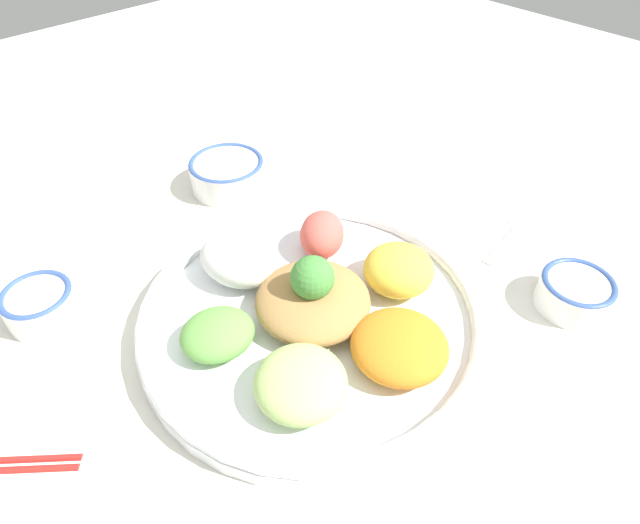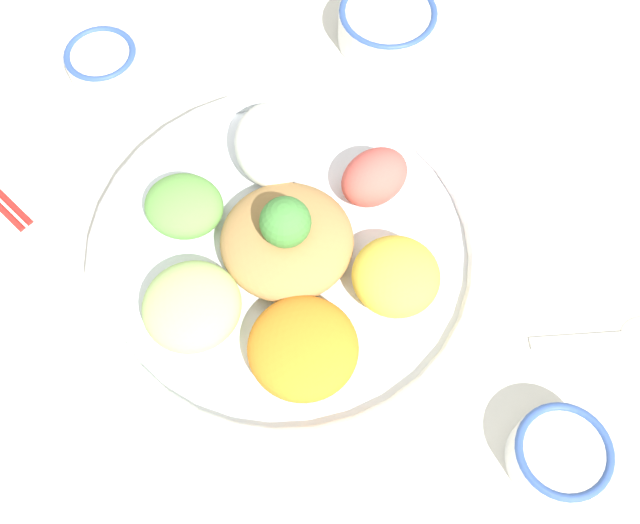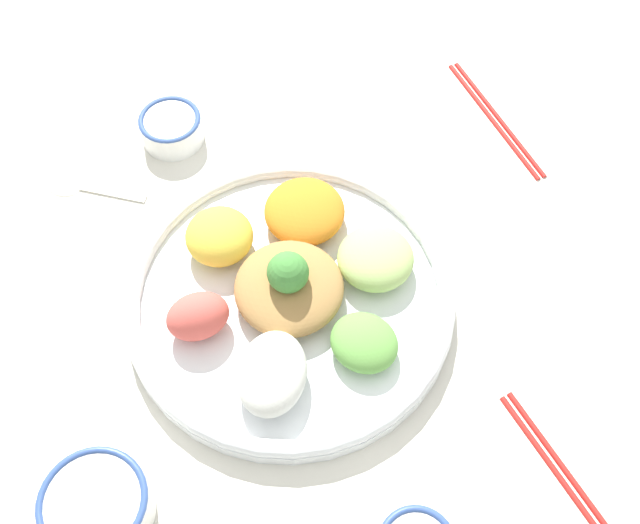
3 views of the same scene
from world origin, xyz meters
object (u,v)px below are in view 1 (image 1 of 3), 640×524
(salad_platter, at_px, (315,311))
(rice_bowl_blue, at_px, (575,292))
(serving_spoon_main, at_px, (518,230))
(sauce_bowl_dark, at_px, (227,173))
(sauce_bowl_red, at_px, (40,304))
(serving_spoon_extra, at_px, (232,148))

(salad_platter, xyz_separation_m, rice_bowl_blue, (0.25, -0.19, -0.00))
(rice_bowl_blue, relative_size, serving_spoon_main, 0.61)
(sauce_bowl_dark, xyz_separation_m, serving_spoon_main, (0.23, -0.37, -0.02))
(sauce_bowl_red, distance_m, rice_bowl_blue, 0.63)
(sauce_bowl_dark, height_order, serving_spoon_extra, sauce_bowl_dark)
(salad_platter, bearing_deg, sauce_bowl_red, 134.32)
(serving_spoon_main, xyz_separation_m, serving_spoon_extra, (-0.16, 0.45, 0.00))
(serving_spoon_extra, bearing_deg, salad_platter, 12.56)
(sauce_bowl_dark, distance_m, serving_spoon_main, 0.43)
(salad_platter, distance_m, sauce_bowl_dark, 0.31)
(salad_platter, height_order, sauce_bowl_dark, salad_platter)
(sauce_bowl_red, relative_size, rice_bowl_blue, 0.94)
(rice_bowl_blue, height_order, serving_spoon_main, rice_bowl_blue)
(sauce_bowl_red, bearing_deg, sauce_bowl_dark, 12.63)
(salad_platter, bearing_deg, rice_bowl_blue, -37.03)
(serving_spoon_main, bearing_deg, serving_spoon_extra, -77.26)
(salad_platter, bearing_deg, serving_spoon_main, -11.64)
(sauce_bowl_dark, bearing_deg, serving_spoon_main, -57.76)
(rice_bowl_blue, xyz_separation_m, serving_spoon_extra, (-0.08, 0.57, -0.02))
(sauce_bowl_red, xyz_separation_m, serving_spoon_main, (0.55, -0.29, -0.02))
(sauce_bowl_dark, bearing_deg, rice_bowl_blue, -72.61)
(salad_platter, xyz_separation_m, sauce_bowl_red, (-0.22, 0.23, -0.00))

